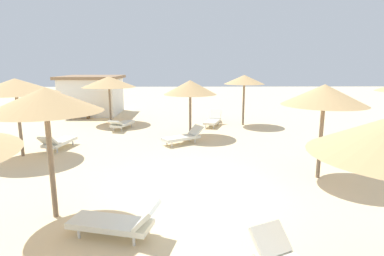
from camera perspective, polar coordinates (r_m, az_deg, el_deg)
The scene contains 16 objects.
ground_plane at distance 8.89m, azimuth 0.33°, elevation -11.55°, with size 80.00×80.00×0.00m, color beige.
parasol_2 at distance 15.07m, azimuth -0.33°, elevation 7.35°, with size 2.53×2.53×2.72m.
parasol_3 at distance 18.20m, azimuth 9.45°, elevation 8.60°, with size 2.28×2.28×2.86m.
parasol_4 at distance 19.12m, azimuth -14.81°, elevation 8.08°, with size 3.09×3.09×2.76m.
parasol_5 at distance 13.40m, azimuth -29.33°, elevation 6.61°, with size 3.07×3.07×2.96m.
parasol_6 at distance 7.53m, azimuth -25.02°, elevation 4.55°, with size 2.45×2.45×3.00m.
parasol_7 at distance 10.17m, azimuth 22.83°, elevation 5.50°, with size 2.50×2.50×2.89m.
lounger_1 at distance 13.91m, azimuth 30.43°, elevation -3.20°, with size 1.94×1.34×0.81m.
lounger_2 at distance 13.95m, azimuth -1.51°, elevation -1.55°, with size 1.92×1.57×0.74m.
lounger_3 at distance 17.94m, azimuth 3.80°, elevation 1.41°, with size 1.19×1.97×0.78m.
lounger_4 at distance 17.35m, azimuth -12.62°, elevation 0.76°, with size 1.15×2.01×0.64m.
lounger_5 at distance 14.13m, azimuth -23.07°, elevation -2.33°, with size 0.96×1.97×0.72m.
lounger_6 at distance 6.87m, azimuth -13.48°, elevation -16.26°, with size 1.96×1.07×0.77m.
bench_0 at distance 21.43m, azimuth -19.71°, elevation 2.48°, with size 1.50×0.41×0.49m.
bench_1 at distance 19.59m, azimuth 4.14°, elevation 2.34°, with size 0.42×1.50×0.49m.
beach_cabana at distance 23.25m, azimuth -17.56°, elevation 5.78°, with size 4.00×4.00×2.65m.
Camera 1 is at (-0.19, -8.17, 3.50)m, focal length 29.47 mm.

